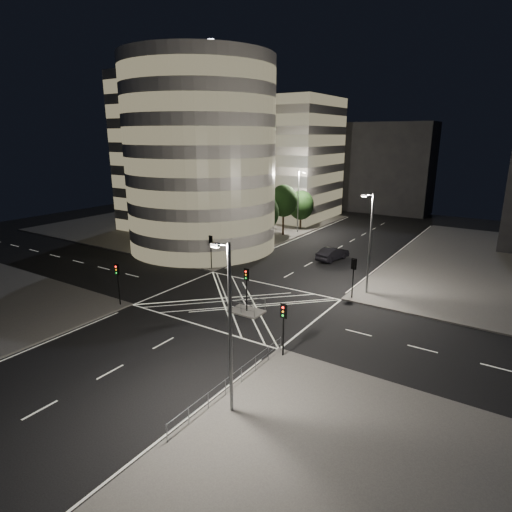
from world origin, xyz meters
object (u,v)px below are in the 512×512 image
Objects in this scene: traffic_signal_island at (247,282)px; street_lamp_left_far at (298,199)px; traffic_signal_fr at (353,271)px; street_lamp_right_near at (229,324)px; central_island at (247,311)px; sedan at (333,254)px; traffic_signal_fl at (211,246)px; traffic_signal_nl at (118,277)px; street_lamp_left_near at (232,217)px; street_lamp_right_far at (370,241)px; traffic_signal_nr at (284,320)px.

street_lamp_left_far is (-11.44, 31.50, 2.63)m from traffic_signal_island.
street_lamp_right_near is at bearing -88.25° from traffic_signal_fr.
central_island is 0.59× the size of sedan.
traffic_signal_fl is 13.60m from traffic_signal_nl.
central_island is 0.75× the size of traffic_signal_fl.
traffic_signal_nl is 0.40× the size of street_lamp_left_far.
street_lamp_right_near reaches higher than traffic_signal_fr.
street_lamp_left_near and street_lamp_right_far have the same top height.
street_lamp_right_far is at bearing 140.54° from sedan.
traffic_signal_nr is 16.03m from street_lamp_right_far.
central_island is at bearing 142.07° from traffic_signal_nr.
street_lamp_left_far is at bearing 109.95° from central_island.
traffic_signal_nl and traffic_signal_island have the same top height.
street_lamp_right_near reaches higher than sedan.
traffic_signal_nr is 0.78× the size of sedan.
traffic_signal_fr is 0.40× the size of street_lamp_left_far.
street_lamp_right_near reaches higher than traffic_signal_nl.
street_lamp_left_near is at bearing 130.27° from traffic_signal_island.
traffic_signal_fr is 1.00× the size of traffic_signal_island.
traffic_signal_fl is 27.79m from street_lamp_right_near.
traffic_signal_nl is 18.99m from street_lamp_left_near.
traffic_signal_nl is 1.00× the size of traffic_signal_nr.
street_lamp_right_near reaches higher than traffic_signal_nr.
street_lamp_left_far is at bearing 90.99° from traffic_signal_nl.
street_lamp_right_near is (0.64, -7.20, 2.63)m from traffic_signal_nr.
traffic_signal_fr and traffic_signal_nr have the same top height.
traffic_signal_nl is 0.40× the size of street_lamp_right_near.
street_lamp_right_far reaches higher than central_island.
traffic_signal_nl is 12.03m from traffic_signal_island.
street_lamp_left_near is 19.11m from street_lamp_right_far.
sedan is at bearing 30.09° from street_lamp_left_near.
traffic_signal_nl is 0.40× the size of street_lamp_left_near.
traffic_signal_fl is 0.40× the size of street_lamp_left_near.
traffic_signal_island is 33.61m from street_lamp_left_far.
traffic_signal_nr is 0.40× the size of street_lamp_left_near.
street_lamp_left_near is (-0.64, 5.20, 2.63)m from traffic_signal_fl.
sedan is (-0.29, 19.96, -2.07)m from traffic_signal_island.
traffic_signal_fl is 18.55m from street_lamp_right_far.
street_lamp_right_far is (7.44, 10.50, 2.63)m from traffic_signal_island.
traffic_signal_nl reaches higher than sedan.
traffic_signal_fl is 1.00× the size of traffic_signal_island.
street_lamp_left_near reaches higher than traffic_signal_island.
traffic_signal_fl is 0.40× the size of street_lamp_left_far.
traffic_signal_fr reaches higher than central_island.
traffic_signal_fr is 0.78× the size of sedan.
traffic_signal_fl and traffic_signal_island have the same top height.
traffic_signal_nr reaches higher than sedan.
street_lamp_left_near reaches higher than traffic_signal_fl.
street_lamp_left_far and street_lamp_right_far have the same top height.
traffic_signal_fr is 20.97m from street_lamp_right_near.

